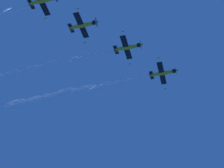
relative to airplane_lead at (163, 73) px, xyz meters
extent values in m
ellipsoid|color=gold|center=(-0.23, 0.11, 0.02)|extent=(6.64, 4.18, 2.03)
cylinder|color=black|center=(2.52, -1.31, -0.32)|extent=(1.36, 1.66, 1.46)
cone|color=yellow|center=(3.11, -1.62, -0.39)|extent=(0.90, 0.91, 0.72)
cylinder|color=#3F3F47|center=(2.98, -1.55, -0.38)|extent=(1.19, 2.81, 3.01)
cube|color=black|center=(-0.45, 0.17, -0.12)|extent=(5.04, 7.87, 3.20)
ellipsoid|color=gold|center=(1.24, 3.77, -1.53)|extent=(0.95, 0.68, 0.41)
ellipsoid|color=gold|center=(-2.14, -3.44, 1.30)|extent=(0.95, 0.68, 0.41)
cube|color=black|center=(-2.85, 1.49, 0.40)|extent=(2.17, 3.00, 1.23)
cube|color=gold|center=(-2.78, 1.65, 0.88)|extent=(1.13, 0.98, 1.21)
ellipsoid|color=#1E232D|center=(0.15, 0.08, 0.38)|extent=(1.73, 1.48, 1.02)
ellipsoid|color=gold|center=(-11.22, -5.20, -0.33)|extent=(6.66, 4.12, 2.17)
cylinder|color=black|center=(-8.47, -6.62, -0.74)|extent=(1.36, 1.69, 1.51)
cone|color=yellow|center=(-7.89, -6.93, -0.82)|extent=(0.90, 0.92, 0.75)
cylinder|color=#3F3F47|center=(-8.02, -6.86, -0.80)|extent=(1.18, 2.89, 3.08)
cube|color=black|center=(-11.45, -5.16, -0.46)|extent=(4.97, 7.71, 3.65)
ellipsoid|color=gold|center=(-9.84, -1.60, -2.09)|extent=(0.95, 0.68, 0.43)
ellipsoid|color=gold|center=(-13.05, -8.71, 1.16)|extent=(0.95, 0.68, 0.43)
cube|color=black|center=(-13.83, -3.82, 0.10)|extent=(2.15, 2.94, 1.40)
cube|color=gold|center=(-13.74, -3.64, 0.58)|extent=(1.14, 1.02, 1.21)
ellipsoid|color=#1E232D|center=(-10.83, -5.22, 0.01)|extent=(1.74, 1.49, 1.06)
ellipsoid|color=gold|center=(-23.47, -8.84, -1.00)|extent=(6.70, 4.18, 2.01)
cylinder|color=black|center=(-20.72, -10.26, -1.31)|extent=(1.39, 1.70, 1.50)
cone|color=yellow|center=(-20.13, -10.57, -1.38)|extent=(0.91, 0.92, 0.74)
cylinder|color=#3F3F47|center=(-20.27, -10.50, -1.36)|extent=(1.26, 2.90, 3.13)
cube|color=black|center=(-23.70, -8.80, -1.13)|extent=(4.91, 7.61, 3.90)
ellipsoid|color=gold|center=(-22.10, -5.32, -2.91)|extent=(0.96, 0.69, 0.41)
ellipsoid|color=gold|center=(-25.31, -12.28, 0.64)|extent=(0.96, 0.69, 0.41)
cube|color=black|center=(-26.09, -7.45, -0.66)|extent=(2.13, 2.91, 1.48)
cube|color=gold|center=(-26.01, -7.25, -0.19)|extent=(1.19, 1.05, 1.17)
ellipsoid|color=#1E232D|center=(-23.08, -8.84, -0.65)|extent=(1.76, 1.50, 1.04)
ellipsoid|color=gold|center=(-33.89, -12.87, -1.05)|extent=(6.65, 4.19, 1.99)
cube|color=black|center=(-34.12, -12.82, -1.19)|extent=(5.03, 7.85, 3.24)
ellipsoid|color=gold|center=(-32.42, -9.22, -2.64)|extent=(0.95, 0.69, 0.40)
cube|color=black|center=(-36.52, -11.49, -0.70)|extent=(2.17, 3.00, 1.24)
cube|color=gold|center=(-36.45, -11.32, -0.22)|extent=(1.14, 0.98, 1.21)
ellipsoid|color=#1E232D|center=(-33.52, -12.90, -0.69)|extent=(1.74, 1.49, 1.01)
ellipsoid|color=white|center=(-6.09, 2.98, 0.59)|extent=(6.60, 4.04, 1.58)
ellipsoid|color=white|center=(-10.75, 5.76, 1.19)|extent=(6.71, 4.23, 1.78)
ellipsoid|color=white|center=(-15.15, 8.14, 1.50)|extent=(6.82, 4.42, 1.99)
ellipsoid|color=white|center=(-19.82, 10.22, 2.21)|extent=(6.94, 4.61, 2.19)
ellipsoid|color=white|center=(-25.13, 12.69, 2.70)|extent=(7.05, 4.81, 2.40)
ellipsoid|color=white|center=(-29.76, 15.68, 3.19)|extent=(7.16, 5.00, 2.60)
ellipsoid|color=white|center=(-33.65, 17.90, 3.59)|extent=(7.27, 5.19, 2.81)
ellipsoid|color=white|center=(-38.59, 20.44, 4.14)|extent=(7.38, 5.38, 3.02)
ellipsoid|color=white|center=(-17.13, -2.03, 0.20)|extent=(6.60, 4.04, 1.58)
ellipsoid|color=white|center=(-21.68, 0.25, 0.60)|extent=(6.71, 4.23, 1.78)
ellipsoid|color=white|center=(-26.22, 2.34, 1.15)|extent=(6.82, 4.42, 1.99)
ellipsoid|color=white|center=(-30.92, 4.83, 1.80)|extent=(6.94, 4.61, 2.19)
ellipsoid|color=white|center=(-35.90, 7.66, 2.23)|extent=(7.05, 4.81, 2.40)
ellipsoid|color=white|center=(-40.43, 9.96, 2.77)|extent=(7.16, 5.00, 2.60)
ellipsoid|color=white|center=(-39.44, -9.65, -0.38)|extent=(6.60, 4.04, 1.58)
camera|label=1|loc=(-21.89, -36.78, -84.73)|focal=56.36mm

